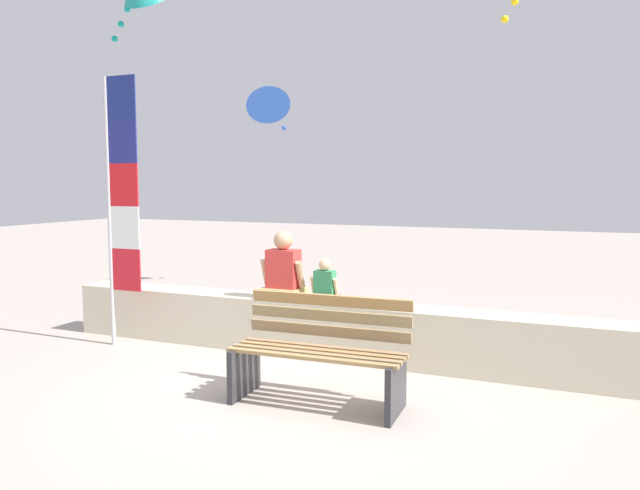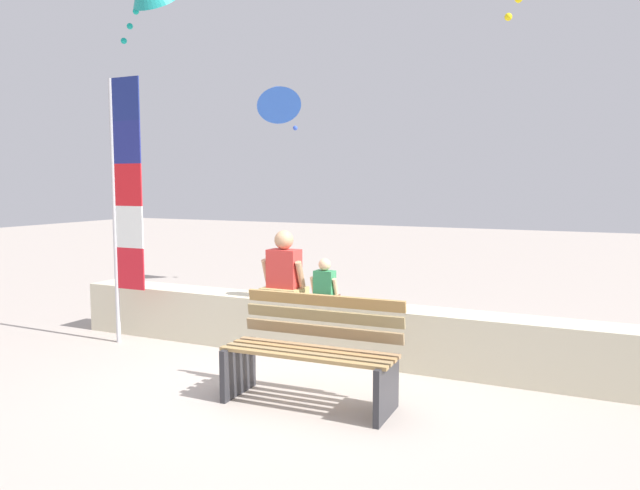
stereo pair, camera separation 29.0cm
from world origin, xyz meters
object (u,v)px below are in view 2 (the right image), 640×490
Objects in this scene: person_child at (325,285)px; kite_blue at (278,96)px; person_adult at (284,272)px; flag_banner at (124,195)px; park_bench at (312,355)px.

kite_blue is (-2.53, 3.52, 2.55)m from person_child.
kite_blue is (-2.04, 3.52, 2.44)m from person_adult.
person_adult is 0.25× the size of flag_banner.
park_bench is 6.38m from kite_blue.
park_bench is 0.50× the size of flag_banner.
person_adult is 4.74m from kite_blue.
kite_blue is (-0.25, 4.02, 1.61)m from flag_banner.
person_child is at bearing 110.76° from park_bench.
person_adult is at bearing -179.96° from person_child.
park_bench is 1.26× the size of kite_blue.
park_bench is 1.68m from person_adult.
kite_blue reaches higher than person_child.
person_child reaches higher than park_bench.
flag_banner is (-2.27, -0.50, 0.94)m from person_child.
kite_blue reaches higher than park_bench.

